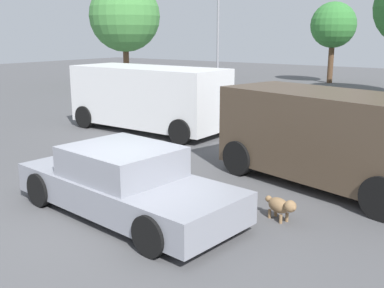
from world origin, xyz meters
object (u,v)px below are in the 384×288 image
object	(u,v)px
dog	(281,206)
light_post_mid	(218,10)
suv_dark	(329,135)
pedestrian	(295,105)
van_white	(149,96)
sedan_foreground	(125,183)

from	to	relation	value
dog	light_post_mid	xyz separation A→B (m)	(-11.65, 16.04, 4.22)
suv_dark	pedestrian	bearing A→B (deg)	-44.64
van_white	pedestrian	world-z (taller)	van_white
dog	pedestrian	world-z (taller)	pedestrian
sedan_foreground	van_white	bearing A→B (deg)	133.59
sedan_foreground	light_post_mid	world-z (taller)	light_post_mid
sedan_foreground	van_white	world-z (taller)	van_white
light_post_mid	sedan_foreground	bearing A→B (deg)	-62.00
suv_dark	sedan_foreground	bearing A→B (deg)	71.29
sedan_foreground	light_post_mid	xyz separation A→B (m)	(-9.23, 17.35, 3.93)
sedan_foreground	van_white	distance (m)	7.30
sedan_foreground	light_post_mid	bearing A→B (deg)	123.83
van_white	suv_dark	world-z (taller)	van_white
dog	van_white	world-z (taller)	van_white
dog	van_white	xyz separation A→B (m)	(-6.88, 4.44, 0.87)
light_post_mid	pedestrian	bearing A→B (deg)	-46.39
light_post_mid	dog	bearing A→B (deg)	-54.02
sedan_foreground	suv_dark	xyz separation A→B (m)	(2.36, 3.69, 0.52)
sedan_foreground	suv_dark	size ratio (longest dim) A/B	0.92
suv_dark	pedestrian	world-z (taller)	suv_dark
suv_dark	pedestrian	xyz separation A→B (m)	(-2.58, 4.21, -0.12)
dog	suv_dark	bearing A→B (deg)	113.04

